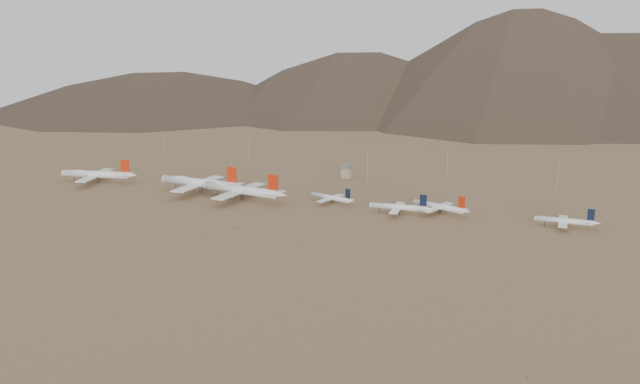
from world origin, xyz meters
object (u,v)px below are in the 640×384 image
at_px(widebody_centre, 200,183).
at_px(control_tower, 347,172).
at_px(widebody_east, 241,190).
at_px(narrowbody_a, 332,198).
at_px(narrowbody_b, 400,207).
at_px(widebody_west, 96,174).

distance_m(widebody_centre, control_tower, 125.63).
height_order(widebody_east, narrowbody_a, widebody_east).
relative_size(narrowbody_a, control_tower, 3.14).
distance_m(widebody_east, narrowbody_b, 119.83).
height_order(narrowbody_a, control_tower, narrowbody_a).
relative_size(widebody_centre, narrowbody_a, 2.03).
bearing_deg(narrowbody_a, narrowbody_b, 6.35).
bearing_deg(widebody_west, narrowbody_a, -10.03).
height_order(widebody_centre, narrowbody_b, widebody_centre).
distance_m(widebody_centre, widebody_east, 40.72).
xyz_separation_m(widebody_west, widebody_centre, (96.78, -0.64, 1.01)).
height_order(widebody_centre, widebody_east, widebody_centre).
bearing_deg(narrowbody_b, narrowbody_a, 164.54).
xyz_separation_m(narrowbody_b, control_tower, (-69.66, 92.70, 0.54)).
distance_m(narrowbody_a, narrowbody_b, 54.11).
xyz_separation_m(widebody_west, widebody_east, (136.54, -9.39, 0.79)).
bearing_deg(widebody_centre, narrowbody_b, 2.36).
relative_size(widebody_centre, control_tower, 6.37).
distance_m(narrowbody_b, control_tower, 115.95).
bearing_deg(narrowbody_a, widebody_centre, -159.76).
distance_m(widebody_east, narrowbody_a, 68.20).
bearing_deg(widebody_east, widebody_west, -176.07).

